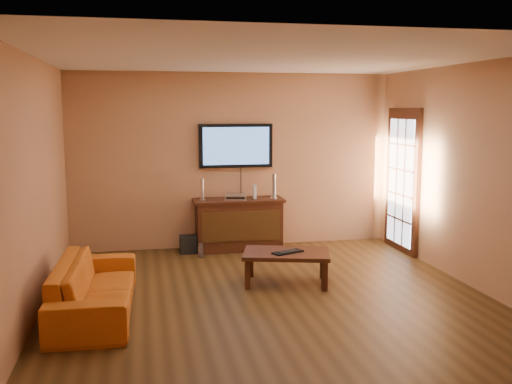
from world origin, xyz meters
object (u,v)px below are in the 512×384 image
object	(u,v)px
media_console	(239,224)
television	(236,146)
coffee_table	(286,256)
speaker_left	(202,190)
sofa	(95,278)
bottle	(201,250)
speaker_right	(274,187)
subwoofer	(189,244)
keyboard	(288,252)
game_console	(255,192)
av_receiver	(236,197)

from	to	relation	value
media_console	television	distance (m)	1.21
coffee_table	speaker_left	world-z (taller)	speaker_left
sofa	bottle	distance (m)	2.48
television	sofa	world-z (taller)	television
speaker_right	subwoofer	distance (m)	1.56
coffee_table	bottle	xyz separation A→B (m)	(-0.91, 1.47, -0.25)
keyboard	media_console	bearing A→B (deg)	98.52
coffee_table	game_console	bearing A→B (deg)	90.85
speaker_left	game_console	world-z (taller)	speaker_left
av_receiver	game_console	bearing A→B (deg)	19.43
subwoofer	bottle	bearing A→B (deg)	-65.28
speaker_right	av_receiver	distance (m)	0.61
speaker_left	speaker_right	bearing A→B (deg)	-2.63
av_receiver	subwoofer	xyz separation A→B (m)	(-0.73, -0.03, -0.70)
speaker_left	game_console	xyz separation A→B (m)	(0.80, 0.01, -0.05)
media_console	keyboard	world-z (taller)	media_console
sofa	television	bearing A→B (deg)	-34.63
media_console	subwoofer	bearing A→B (deg)	-176.73
media_console	speaker_right	size ratio (longest dim) A/B	3.66
television	subwoofer	size ratio (longest dim) A/B	4.49
av_receiver	bottle	size ratio (longest dim) A/B	1.48
speaker_right	media_console	bearing A→B (deg)	176.70
sofa	keyboard	distance (m)	2.30
speaker_right	subwoofer	world-z (taller)	speaker_right
speaker_right	av_receiver	world-z (taller)	speaker_right
television	speaker_right	xyz separation A→B (m)	(0.55, -0.25, -0.62)
coffee_table	keyboard	world-z (taller)	keyboard
speaker_left	keyboard	size ratio (longest dim) A/B	0.77
subwoofer	television	bearing A→B (deg)	18.09
media_console	av_receiver	xyz separation A→B (m)	(-0.05, -0.02, 0.43)
speaker_left	bottle	world-z (taller)	speaker_left
media_console	television	xyz separation A→B (m)	(-0.00, 0.22, 1.19)
game_console	television	bearing A→B (deg)	144.39
coffee_table	subwoofer	bearing A→B (deg)	120.54
speaker_right	television	bearing A→B (deg)	155.34
game_console	keyboard	size ratio (longest dim) A/B	0.49
television	game_console	distance (m)	0.76
bottle	subwoofer	bearing A→B (deg)	115.44
sofa	speaker_left	xyz separation A→B (m)	(1.41, 2.45, 0.55)
speaker_left	speaker_right	size ratio (longest dim) A/B	0.86
bottle	coffee_table	bearing A→B (deg)	-58.42
media_console	keyboard	xyz separation A→B (m)	(0.28, -1.89, 0.02)
media_console	speaker_left	distance (m)	0.77
speaker_right	bottle	world-z (taller)	speaker_right
television	bottle	distance (m)	1.71
coffee_table	bottle	bearing A→B (deg)	121.58
speaker_right	game_console	distance (m)	0.31
media_console	game_console	distance (m)	0.55
av_receiver	sofa	bearing A→B (deg)	-116.94
speaker_left	speaker_right	distance (m)	1.10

